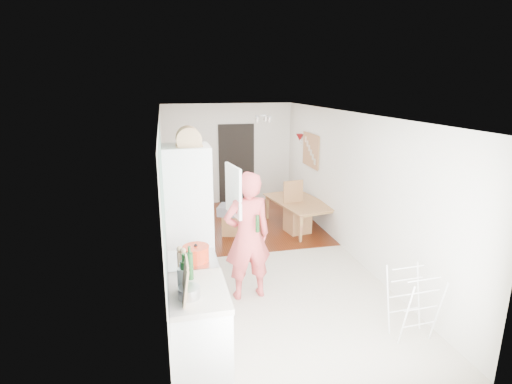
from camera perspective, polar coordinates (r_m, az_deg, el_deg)
name	(u,v)px	position (r m, az deg, el deg)	size (l,w,h in m)	color
room_shell	(261,189)	(6.70, 0.78, 0.40)	(3.20, 7.00, 2.50)	silver
floor	(261,258)	(7.12, 0.74, -9.37)	(3.20, 7.00, 0.01)	beige
wood_floor_overlay	(241,223)	(8.80, -2.11, -4.42)	(3.20, 3.30, 0.01)	#5D1C0B
sage_wall_panel	(163,190)	(4.43, -13.19, 0.23)	(0.02, 3.00, 1.30)	slate
tile_splashback	(168,272)	(4.16, -12.50, -11.08)	(0.02, 1.90, 0.50)	black
doorway_recess	(237,164)	(10.11, -2.80, 4.04)	(0.90, 0.04, 2.00)	black
base_cabinet	(199,331)	(4.52, -8.14, -19.04)	(0.60, 0.90, 0.86)	white
worktop	(197,292)	(4.28, -8.38, -13.95)	(0.62, 0.92, 0.06)	beige
range_cooker	(194,295)	(5.16, -8.90, -14.30)	(0.60, 0.60, 0.88)	white
cooker_top	(192,261)	(4.95, -9.12, -9.66)	(0.60, 0.60, 0.04)	#B4B4B6
fridge_housing	(188,220)	(5.83, -9.62, -3.91)	(0.66, 0.66, 2.15)	white
fridge_door	(233,191)	(5.47, -3.26, 0.21)	(0.56, 0.04, 0.70)	white
fridge_interior	(209,186)	(5.72, -6.73, 0.79)	(0.02, 0.52, 0.66)	white
pinboard	(311,150)	(8.87, 7.85, 5.93)	(0.03, 0.90, 0.70)	tan
pinboard_frame	(310,150)	(8.87, 7.76, 5.93)	(0.01, 0.94, 0.74)	#A77C41
wall_sconce	(300,137)	(9.44, 6.27, 7.77)	(0.18, 0.18, 0.16)	maroon
person	(247,225)	(5.51, -1.23, -4.74)	(0.79, 0.52, 2.17)	#D54D4E
dining_table	(300,216)	(8.52, 6.32, -3.42)	(1.42, 0.79, 0.50)	#A77C41
dining_chair	(298,208)	(8.15, 5.98, -2.28)	(0.44, 0.44, 1.05)	#A77C41
stool	(231,225)	(8.08, -3.64, -4.68)	(0.33, 0.33, 0.43)	#A77C41
grey_drape	(229,210)	(8.00, -3.82, -2.57)	(0.42, 0.42, 0.19)	gray
drying_rack	(413,305)	(5.26, 21.46, -14.75)	(0.44, 0.40, 0.86)	white
bread_bin	(189,139)	(5.49, -9.61, 7.47)	(0.35, 0.34, 0.19)	tan
red_casserole	(196,253)	(4.86, -8.57, -8.66)	(0.32, 0.32, 0.19)	red
steel_pan	(189,292)	(4.12, -9.52, -13.95)	(0.22, 0.22, 0.11)	#B4B4B6
held_bottle	(257,224)	(5.36, 0.19, -4.54)	(0.05, 0.05, 0.24)	#18431B
bottle_a	(185,276)	(4.19, -10.17, -11.73)	(0.08, 0.08, 0.33)	#18431B
bottle_b	(190,266)	(4.42, -9.40, -10.39)	(0.07, 0.07, 0.30)	#18431B
bottle_c	(182,280)	(4.22, -10.48, -12.21)	(0.10, 0.10, 0.24)	silver
pepper_mill_front	(180,261)	(4.63, -10.79, -9.71)	(0.06, 0.06, 0.23)	tan
pepper_mill_back	(184,263)	(4.59, -10.28, -9.93)	(0.06, 0.06, 0.23)	tan
chopping_boards	(185,282)	(3.99, -10.09, -12.48)	(0.04, 0.31, 0.42)	tan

